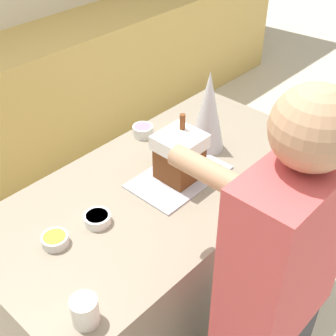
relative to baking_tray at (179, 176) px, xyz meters
name	(u,v)px	position (x,y,z in m)	size (l,w,h in m)	color
ground_plane	(163,312)	(-0.08, 0.03, -0.90)	(12.00, 12.00, 0.00)	beige
kitchen_island	(162,256)	(-0.08, 0.03, -0.45)	(1.59, 0.80, 0.90)	gray
baking_tray	(179,176)	(0.00, 0.00, 0.00)	(0.43, 0.27, 0.01)	#B2B2BC
gingerbread_house	(180,155)	(0.00, 0.00, 0.11)	(0.18, 0.18, 0.28)	brown
decorative_tree	(208,111)	(0.26, 0.06, 0.19)	(0.16, 0.16, 0.39)	silver
candy_bowl_beside_tree	(55,240)	(-0.60, 0.07, 0.02)	(0.10, 0.10, 0.04)	silver
candy_bowl_near_tray_left	(97,218)	(-0.42, 0.04, 0.02)	(0.10, 0.10, 0.04)	white
candy_bowl_far_right	(143,130)	(0.13, 0.35, 0.02)	(0.10, 0.10, 0.05)	silver
mug	(85,311)	(-0.73, -0.27, 0.05)	(0.09, 0.09, 0.10)	white
person	(272,308)	(-0.28, -0.65, -0.04)	(0.44, 0.55, 1.67)	#333338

